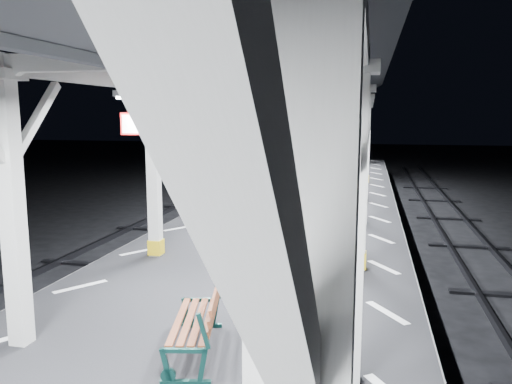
% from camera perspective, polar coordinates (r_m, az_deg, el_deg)
% --- Properties ---
extents(ground, '(120.00, 120.00, 0.00)m').
position_cam_1_polar(ground, '(8.28, -3.71, -18.58)').
color(ground, black).
rests_on(ground, ground).
extents(platform, '(6.00, 50.00, 1.00)m').
position_cam_1_polar(platform, '(8.06, -3.75, -15.42)').
color(platform, black).
rests_on(platform, ground).
extents(hazard_stripes_left, '(1.00, 48.00, 0.01)m').
position_cam_1_polar(hazard_stripes_left, '(8.85, -19.41, -10.16)').
color(hazard_stripes_left, silver).
rests_on(hazard_stripes_left, platform).
extents(hazard_stripes_right, '(1.00, 48.00, 0.01)m').
position_cam_1_polar(hazard_stripes_right, '(7.58, 14.76, -13.19)').
color(hazard_stripes_right, silver).
rests_on(hazard_stripes_right, platform).
extents(canopy, '(5.40, 49.00, 4.65)m').
position_cam_1_polar(canopy, '(7.37, -4.12, 14.70)').
color(canopy, silver).
rests_on(canopy, platform).
extents(bench_near, '(0.85, 1.57, 0.81)m').
position_cam_1_polar(bench_near, '(6.10, -6.27, -14.18)').
color(bench_near, '#0D302B').
rests_on(bench_near, platform).
extents(bench_mid, '(1.05, 1.81, 0.92)m').
position_cam_1_polar(bench_mid, '(9.86, 4.83, -4.79)').
color(bench_mid, '#0D302B').
rests_on(bench_mid, platform).
extents(bench_far, '(0.72, 1.68, 0.89)m').
position_cam_1_polar(bench_far, '(18.72, 8.55, 1.57)').
color(bench_far, '#0D302B').
rests_on(bench_far, platform).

